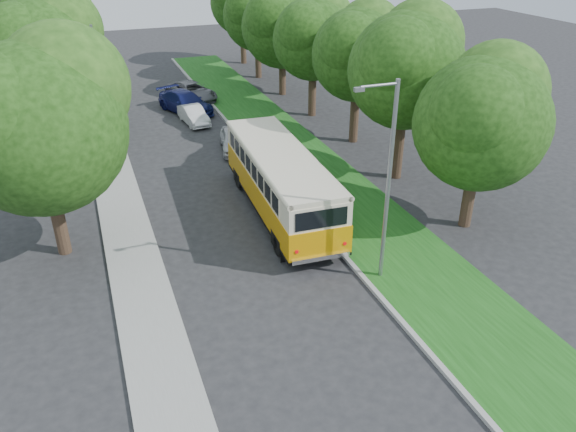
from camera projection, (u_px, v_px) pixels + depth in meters
name	position (u px, v px, depth m)	size (l,w,h in m)	color
ground	(259.00, 266.00, 23.26)	(120.00, 120.00, 0.00)	#232326
curb	(296.00, 201.00, 28.48)	(0.20, 70.00, 0.15)	gray
grass_verge	(338.00, 194.00, 29.21)	(4.50, 70.00, 0.13)	#174913
sidewalk	(127.00, 230.00, 25.88)	(2.20, 70.00, 0.12)	gray
treeline	(218.00, 38.00, 36.36)	(24.27, 41.91, 9.46)	#332319
lamppost_near	(387.00, 178.00, 20.45)	(1.71, 0.16, 8.00)	gray
lamppost_far	(98.00, 84.00, 33.12)	(1.71, 0.16, 7.50)	gray
warning_sign	(114.00, 145.00, 30.98)	(0.56, 0.10, 2.50)	gray
vintage_bus	(281.00, 183.00, 26.67)	(2.81, 10.91, 3.24)	orange
car_silver	(234.00, 140.00, 34.61)	(1.59, 3.95, 1.35)	silver
car_white	(194.00, 115.00, 39.24)	(1.30, 3.73, 1.23)	silver
car_blue	(185.00, 102.00, 41.46)	(2.15, 5.29, 1.54)	navy
car_grey	(192.00, 91.00, 44.34)	(2.32, 5.04, 1.40)	#5C5D63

